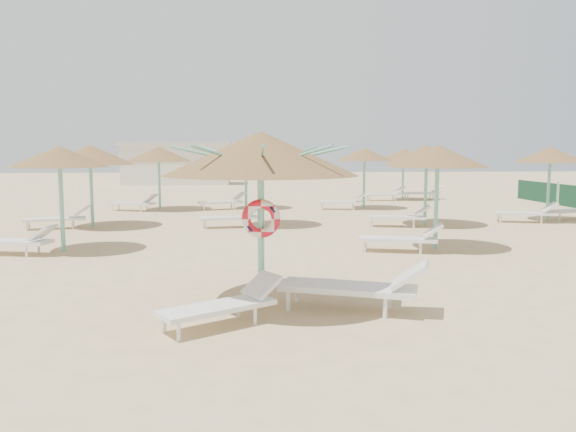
{
  "coord_description": "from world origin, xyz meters",
  "views": [
    {
      "loc": [
        -0.64,
        -9.32,
        2.49
      ],
      "look_at": [
        0.13,
        1.06,
        1.3
      ],
      "focal_mm": 35.0,
      "sensor_mm": 36.0,
      "label": 1
    }
  ],
  "objects": [
    {
      "name": "lounger_main_a",
      "position": [
        -0.96,
        -1.41,
        0.32
      ],
      "size": [
        1.84,
        1.45,
        0.67
      ],
      "rotation": [
        0.0,
        0.0,
        0.57
      ],
      "color": "white",
      "rests_on": "ground"
    },
    {
      "name": "lounger_main_b",
      "position": [
        1.09,
        -0.81,
        0.4
      ],
      "size": [
        2.39,
        1.43,
        0.83
      ],
      "rotation": [
        0.0,
        0.0,
        -0.35
      ],
      "color": "white",
      "rests_on": "ground"
    },
    {
      "name": "service_hut",
      "position": [
        -6.0,
        35.0,
        1.64
      ],
      "size": [
        8.4,
        4.4,
        3.25
      ],
      "color": "silver",
      "rests_on": "ground"
    },
    {
      "name": "main_palapa",
      "position": [
        -0.41,
        -0.29,
        2.45
      ],
      "size": [
        3.15,
        3.15,
        2.82
      ],
      "color": "#6FC1AA",
      "rests_on": "ground"
    },
    {
      "name": "palapa_field",
      "position": [
        2.19,
        10.65,
        2.31
      ],
      "size": [
        20.53,
        17.27,
        2.72
      ],
      "color": "#6FC1AA",
      "rests_on": "ground"
    },
    {
      "name": "ground",
      "position": [
        0.0,
        0.0,
        0.0
      ],
      "size": [
        120.0,
        120.0,
        0.0
      ],
      "primitive_type": "plane",
      "color": "tan",
      "rests_on": "ground"
    }
  ]
}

